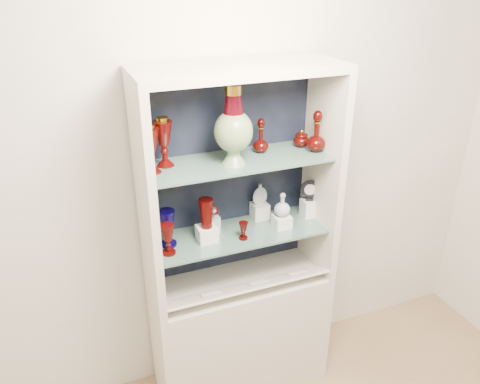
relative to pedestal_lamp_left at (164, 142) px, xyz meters
name	(u,v)px	position (x,y,z in m)	size (l,w,h in m)	color
wall_back	(225,159)	(0.36, 0.14, -0.19)	(3.50, 0.02, 2.80)	beige
cabinet_base	(240,331)	(0.36, -0.08, -1.22)	(1.00, 0.40, 0.75)	beige
cabinet_back_panel	(227,174)	(0.36, 0.11, -0.27)	(0.98, 0.02, 1.15)	black
cabinet_side_left	(146,203)	(-0.12, -0.08, -0.27)	(0.04, 0.40, 1.15)	beige
cabinet_side_right	(322,174)	(0.84, -0.08, -0.27)	(0.04, 0.40, 1.15)	beige
cabinet_top_cap	(240,69)	(0.36, -0.08, 0.33)	(1.00, 0.40, 0.04)	beige
shelf_lower	(239,233)	(0.36, -0.06, -0.55)	(0.92, 0.34, 0.01)	slate
shelf_upper	(239,161)	(0.36, -0.06, -0.13)	(0.92, 0.34, 0.01)	slate
label_ledge	(247,287)	(0.36, -0.19, -0.81)	(0.92, 0.18, 0.01)	beige
label_card_0	(296,273)	(0.65, -0.19, -0.80)	(0.10, 0.07, 0.00)	white
label_card_1	(258,282)	(0.42, -0.19, -0.80)	(0.10, 0.07, 0.00)	white
label_card_2	(210,293)	(0.15, -0.19, -0.80)	(0.10, 0.07, 0.00)	white
pedestal_lamp_left	(164,142)	(0.00, 0.00, 0.00)	(0.09, 0.09, 0.24)	#450705
pedestal_lamp_right	(151,149)	(-0.08, -0.06, 0.00)	(0.09, 0.09, 0.23)	#450705
enamel_urn	(233,126)	(0.32, -0.10, 0.07)	(0.19, 0.19, 0.39)	#0C4323
ruby_decanter_a	(261,133)	(0.50, -0.01, -0.02)	(0.08, 0.08, 0.20)	#3D0704
ruby_decanter_b	(317,130)	(0.77, -0.10, 0.00)	(0.10, 0.10, 0.23)	#3D0704
lidded_bowl	(301,138)	(0.74, -0.01, -0.07)	(0.09, 0.09, 0.10)	#3D0704
cobalt_goblet	(168,228)	(-0.02, -0.05, -0.44)	(0.08, 0.08, 0.20)	#06003F
ruby_goblet_tall	(168,239)	(-0.04, -0.13, -0.46)	(0.07, 0.07, 0.17)	#450705
ruby_goblet_small	(243,231)	(0.36, -0.13, -0.49)	(0.05, 0.05, 0.10)	#3D0704
riser_ruby_pitcher	(207,234)	(0.17, -0.08, -0.50)	(0.10, 0.10, 0.08)	silver
ruby_pitcher	(206,213)	(0.17, -0.08, -0.38)	(0.12, 0.08, 0.16)	#450705
clear_square_bottle	(215,221)	(0.24, -0.02, -0.47)	(0.05, 0.05, 0.14)	#A1ACBD
riser_flat_flask	(260,211)	(0.53, 0.05, -0.50)	(0.09, 0.09, 0.09)	silver
flat_flask	(260,194)	(0.53, 0.05, -0.39)	(0.09, 0.04, 0.12)	silver
riser_clear_round_decanter	(282,221)	(0.60, -0.09, -0.51)	(0.09, 0.09, 0.07)	silver
clear_round_decanter	(282,205)	(0.60, -0.09, -0.41)	(0.09, 0.09, 0.13)	#A1ACBD
riser_cameo_medallion	(309,208)	(0.80, -0.03, -0.49)	(0.08, 0.08, 0.10)	silver
cameo_medallion	(310,190)	(0.80, -0.03, -0.38)	(0.11, 0.04, 0.13)	black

